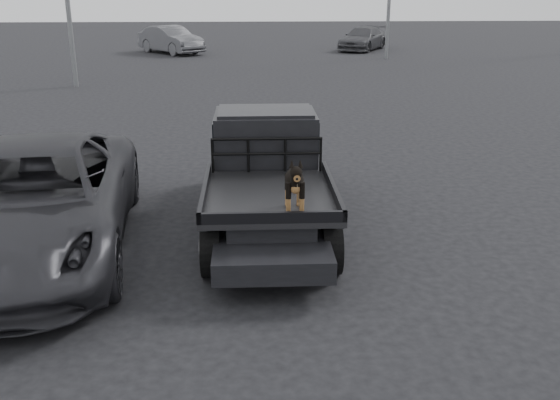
{
  "coord_description": "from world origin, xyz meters",
  "views": [
    {
      "loc": [
        0.33,
        -7.66,
        3.85
      ],
      "look_at": [
        0.7,
        -0.38,
        1.3
      ],
      "focal_mm": 40.0,
      "sensor_mm": 36.0,
      "label": 1
    }
  ],
  "objects_px": {
    "parked_suv": "(33,201)",
    "distant_car_a": "(171,40)",
    "dog": "(294,184)",
    "flatbed_ute": "(267,202)",
    "distant_car_b": "(363,39)"
  },
  "relations": [
    {
      "from": "dog",
      "to": "parked_suv",
      "type": "relative_size",
      "value": 0.13
    },
    {
      "from": "flatbed_ute",
      "to": "distant_car_b",
      "type": "xyz_separation_m",
      "value": [
        6.6,
        28.58,
        0.21
      ]
    },
    {
      "from": "parked_suv",
      "to": "distant_car_b",
      "type": "bearing_deg",
      "value": 65.02
    },
    {
      "from": "flatbed_ute",
      "to": "distant_car_b",
      "type": "relative_size",
      "value": 1.17
    },
    {
      "from": "dog",
      "to": "distant_car_b",
      "type": "height_order",
      "value": "dog"
    },
    {
      "from": "dog",
      "to": "distant_car_a",
      "type": "height_order",
      "value": "dog"
    },
    {
      "from": "parked_suv",
      "to": "distant_car_a",
      "type": "bearing_deg",
      "value": 86.42
    },
    {
      "from": "flatbed_ute",
      "to": "parked_suv",
      "type": "distance_m",
      "value": 3.58
    },
    {
      "from": "distant_car_a",
      "to": "distant_car_b",
      "type": "height_order",
      "value": "distant_car_a"
    },
    {
      "from": "distant_car_a",
      "to": "flatbed_ute",
      "type": "bearing_deg",
      "value": -120.18
    },
    {
      "from": "flatbed_ute",
      "to": "distant_car_a",
      "type": "xyz_separation_m",
      "value": [
        -4.69,
        27.29,
        0.3
      ]
    },
    {
      "from": "dog",
      "to": "distant_car_a",
      "type": "bearing_deg",
      "value": 99.81
    },
    {
      "from": "parked_suv",
      "to": "distant_car_a",
      "type": "distance_m",
      "value": 28.13
    },
    {
      "from": "flatbed_ute",
      "to": "distant_car_a",
      "type": "relative_size",
      "value": 1.17
    },
    {
      "from": "parked_suv",
      "to": "distant_car_a",
      "type": "xyz_separation_m",
      "value": [
        -1.23,
        28.1,
        -0.06
      ]
    }
  ]
}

